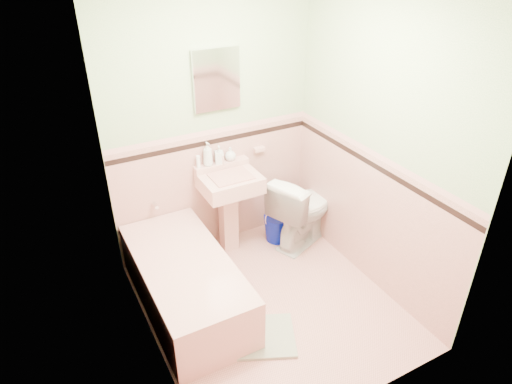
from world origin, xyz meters
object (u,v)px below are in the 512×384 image
bucket (277,228)px  shoe (253,322)px  medicine_cabinet (216,80)px  soap_bottle_mid (219,154)px  sink (231,214)px  soap_bottle_left (208,154)px  soap_bottle_right (230,154)px  bathtub (186,285)px  toilet (303,209)px

bucket → shoe: 1.26m
medicine_cabinet → shoe: (-0.30, -1.24, -1.64)m
soap_bottle_mid → shoe: (-0.28, -1.21, -0.94)m
sink → soap_bottle_left: 0.64m
soap_bottle_right → sink: bearing=-118.3°
bathtub → soap_bottle_mid: size_ratio=8.66×
sink → soap_bottle_mid: soap_bottle_mid is taller
toilet → bucket: toilet is taller
toilet → shoe: size_ratio=4.78×
medicine_cabinet → bucket: (0.50, -0.27, -1.56)m
bathtub → soap_bottle_left: 1.20m
soap_bottle_right → shoe: bearing=-108.2°
sink → toilet: 0.74m
soap_bottle_left → bucket: size_ratio=0.82×
sink → soap_bottle_mid: bearing=96.2°
bathtub → soap_bottle_right: size_ratio=11.22×
sink → toilet: size_ratio=1.10×
bathtub → soap_bottle_right: soap_bottle_right is taller
soap_bottle_right → soap_bottle_mid: bearing=180.0°
sink → bucket: 0.58m
soap_bottle_right → medicine_cabinet: bearing=162.8°
soap_bottle_mid → toilet: 1.02m
bathtub → soap_bottle_right: 1.29m
soap_bottle_right → bucket: 0.96m
bathtub → shoe: (0.38, -0.50, -0.17)m
sink → medicine_cabinet: (0.00, 0.21, 1.27)m
soap_bottle_left → bucket: 1.11m
bathtub → toilet: 1.44m
sink → medicine_cabinet: size_ratio=1.57×
soap_bottle_left → toilet: soap_bottle_left is taller
bucket → shoe: (-0.80, -0.97, -0.08)m
medicine_cabinet → toilet: bearing=-30.3°
sink → soap_bottle_right: soap_bottle_right is taller
sink → shoe: size_ratio=5.24×
bathtub → bucket: bearing=21.7°
medicine_cabinet → soap_bottle_left: medicine_cabinet is taller
sink → soap_bottle_mid: 0.60m
bathtub → medicine_cabinet: (0.68, 0.74, 1.47)m
sink → shoe: (-0.30, -1.03, -0.37)m
sink → soap_bottle_left: size_ratio=3.66×
shoe → soap_bottle_mid: bearing=75.9°
bucket → soap_bottle_right: bearing=148.7°
bathtub → shoe: bearing=-52.9°
bucket → shoe: bearing=-129.5°
soap_bottle_right → soap_bottle_left: bearing=180.0°
bucket → sink: bearing=172.8°
medicine_cabinet → soap_bottle_right: 0.73m
sink → toilet: sink is taller
sink → soap_bottle_mid: (-0.02, 0.18, 0.57)m
toilet → sink: bearing=51.2°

